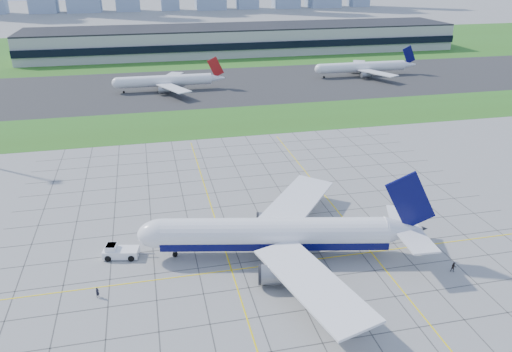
{
  "coord_description": "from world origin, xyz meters",
  "views": [
    {
      "loc": [
        -22.87,
        -79.1,
        53.16
      ],
      "look_at": [
        0.64,
        24.16,
        7.0
      ],
      "focal_mm": 35.0,
      "sensor_mm": 36.0,
      "label": 1
    }
  ],
  "objects_px": {
    "distant_jet_1": "(166,81)",
    "crew_near": "(98,293)",
    "crew_far": "(454,267)",
    "distant_jet_2": "(363,67)",
    "pushback_tug": "(119,252)",
    "airliner": "(276,234)"
  },
  "relations": [
    {
      "from": "distant_jet_2",
      "to": "pushback_tug",
      "type": "bearing_deg",
      "value": -128.69
    },
    {
      "from": "airliner",
      "to": "crew_far",
      "type": "bearing_deg",
      "value": -10.23
    },
    {
      "from": "crew_near",
      "to": "crew_far",
      "type": "relative_size",
      "value": 0.99
    },
    {
      "from": "pushback_tug",
      "to": "crew_far",
      "type": "distance_m",
      "value": 63.17
    },
    {
      "from": "crew_far",
      "to": "airliner",
      "type": "bearing_deg",
      "value": 178.91
    },
    {
      "from": "pushback_tug",
      "to": "crew_near",
      "type": "distance_m",
      "value": 12.62
    },
    {
      "from": "distant_jet_1",
      "to": "crew_near",
      "type": "bearing_deg",
      "value": -98.09
    },
    {
      "from": "distant_jet_1",
      "to": "distant_jet_2",
      "type": "bearing_deg",
      "value": 5.37
    },
    {
      "from": "airliner",
      "to": "crew_near",
      "type": "relative_size",
      "value": 29.34
    },
    {
      "from": "crew_near",
      "to": "distant_jet_2",
      "type": "height_order",
      "value": "distant_jet_2"
    },
    {
      "from": "airliner",
      "to": "crew_near",
      "type": "height_order",
      "value": "airliner"
    },
    {
      "from": "crew_near",
      "to": "distant_jet_1",
      "type": "height_order",
      "value": "distant_jet_1"
    },
    {
      "from": "crew_far",
      "to": "pushback_tug",
      "type": "bearing_deg",
      "value": -176.23
    },
    {
      "from": "airliner",
      "to": "distant_jet_1",
      "type": "bearing_deg",
      "value": 107.09
    },
    {
      "from": "crew_far",
      "to": "distant_jet_2",
      "type": "relative_size",
      "value": 0.04
    },
    {
      "from": "pushback_tug",
      "to": "distant_jet_1",
      "type": "relative_size",
      "value": 0.21
    },
    {
      "from": "crew_far",
      "to": "distant_jet_1",
      "type": "xyz_separation_m",
      "value": [
        -43.05,
        151.6,
        3.53
      ]
    },
    {
      "from": "pushback_tug",
      "to": "distant_jet_1",
      "type": "xyz_separation_m",
      "value": [
        17.25,
        132.76,
        3.28
      ]
    },
    {
      "from": "airliner",
      "to": "distant_jet_2",
      "type": "height_order",
      "value": "airliner"
    },
    {
      "from": "distant_jet_1",
      "to": "distant_jet_2",
      "type": "height_order",
      "value": "same"
    },
    {
      "from": "airliner",
      "to": "crew_far",
      "type": "height_order",
      "value": "airliner"
    },
    {
      "from": "crew_far",
      "to": "distant_jet_1",
      "type": "distance_m",
      "value": 157.63
    }
  ]
}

